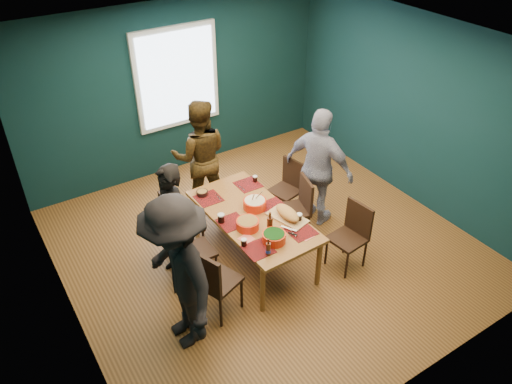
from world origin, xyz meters
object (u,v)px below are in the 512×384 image
person_back (200,156)px  bowl_herbs (274,237)px  bowl_dumpling (255,204)px  bowl_salad (248,224)px  chair_right_far (289,184)px  chair_left_far (176,222)px  dining_table (253,218)px  chair_left_mid (190,248)px  chair_left_near (213,279)px  chair_right_mid (299,204)px  chair_right_near (353,231)px  person_right (319,169)px  person_near_left (178,275)px  person_far_left (172,224)px  cutting_board (287,214)px

person_back → bowl_herbs: bearing=112.8°
bowl_dumpling → bowl_herbs: size_ratio=1.06×
bowl_salad → bowl_dumpling: 0.41m
chair_right_far → bowl_herbs: chair_right_far is taller
chair_left_far → bowl_herbs: size_ratio=3.42×
chair_left_far → bowl_salad: 0.97m
dining_table → chair_left_mid: (-0.85, 0.04, -0.12)m
chair_left_far → chair_left_near: size_ratio=1.01×
chair_right_mid → bowl_herbs: (-0.83, -0.62, 0.24)m
chair_left_mid → chair_right_near: chair_right_near is taller
chair_right_near → person_right: bearing=71.1°
chair_left_far → bowl_herbs: chair_left_far is taller
chair_right_near → bowl_dumpling: 1.26m
chair_left_near → person_right: (2.07, 0.78, 0.31)m
chair_right_far → person_right: bearing=-71.1°
chair_right_mid → person_near_left: bearing=-144.7°
chair_left_far → chair_left_near: 1.13m
person_far_left → person_near_left: (-0.35, -0.94, 0.13)m
bowl_salad → cutting_board: cutting_board is taller
bowl_dumpling → dining_table: bearing=-132.9°
chair_left_far → bowl_dumpling: size_ratio=3.23×
chair_right_mid → bowl_salad: chair_right_mid is taller
person_far_left → bowl_dumpling: size_ratio=5.36×
chair_left_near → bowl_herbs: (0.82, 0.02, 0.21)m
dining_table → chair_left_far: 0.96m
person_far_left → bowl_salad: person_far_left is taller
person_near_left → bowl_salad: person_near_left is taller
person_back → bowl_dumpling: (0.10, -1.28, -0.08)m
dining_table → person_right: 1.22m
chair_left_far → person_back: size_ratio=0.56×
dining_table → chair_right_mid: chair_right_mid is taller
chair_left_far → chair_right_far: chair_left_far is taller
person_far_left → person_near_left: 1.01m
chair_left_near → person_far_left: size_ratio=0.60×
chair_left_mid → chair_right_mid: (1.61, 0.02, 0.01)m
chair_left_mid → chair_right_mid: bearing=0.7°
chair_left_far → bowl_dumpling: bowl_dumpling is taller
chair_left_mid → chair_right_near: bearing=-23.2°
chair_left_far → person_near_left: bearing=-110.7°
person_far_left → bowl_salad: bearing=59.1°
chair_left_near → chair_right_far: (1.85, 1.14, -0.05)m
person_far_left → cutting_board: 1.39m
bowl_salad → cutting_board: size_ratio=0.43×
chair_left_near → chair_right_far: size_ratio=1.11×
chair_left_near → bowl_salad: (0.70, 0.39, 0.21)m
chair_right_far → person_near_left: bearing=-164.6°
chair_right_near → chair_left_far: bearing=137.1°
person_right → cutting_board: (-0.87, -0.49, -0.10)m
chair_left_far → chair_left_near: chair_left_far is taller
chair_left_near → person_right: 2.24m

